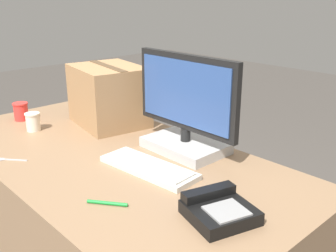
{
  "coord_description": "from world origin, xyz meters",
  "views": [
    {
      "loc": [
        1.34,
        -0.9,
        1.42
      ],
      "look_at": [
        0.22,
        0.15,
        0.89
      ],
      "focal_mm": 42.0,
      "sensor_mm": 36.0,
      "label": 1
    }
  ],
  "objects_px": {
    "keyboard": "(148,167)",
    "desk_phone": "(219,210)",
    "paper_cup_right": "(33,122)",
    "cardboard_box": "(109,95)",
    "pen_marker": "(107,203)",
    "spoon": "(6,159)",
    "paper_cup_left": "(21,111)",
    "monitor": "(186,114)"
  },
  "relations": [
    {
      "from": "paper_cup_right",
      "to": "pen_marker",
      "type": "relative_size",
      "value": 0.77
    },
    {
      "from": "paper_cup_left",
      "to": "cardboard_box",
      "type": "relative_size",
      "value": 0.22
    },
    {
      "from": "monitor",
      "to": "pen_marker",
      "type": "relative_size",
      "value": 4.61
    },
    {
      "from": "keyboard",
      "to": "spoon",
      "type": "height_order",
      "value": "keyboard"
    },
    {
      "from": "paper_cup_right",
      "to": "spoon",
      "type": "height_order",
      "value": "paper_cup_right"
    },
    {
      "from": "keyboard",
      "to": "paper_cup_right",
      "type": "distance_m",
      "value": 0.77
    },
    {
      "from": "cardboard_box",
      "to": "pen_marker",
      "type": "xyz_separation_m",
      "value": [
        0.7,
        -0.5,
        -0.15
      ]
    },
    {
      "from": "monitor",
      "to": "pen_marker",
      "type": "height_order",
      "value": "monitor"
    },
    {
      "from": "paper_cup_left",
      "to": "spoon",
      "type": "xyz_separation_m",
      "value": [
        0.48,
        -0.28,
        -0.05
      ]
    },
    {
      "from": "monitor",
      "to": "desk_phone",
      "type": "relative_size",
      "value": 2.31
    },
    {
      "from": "keyboard",
      "to": "pen_marker",
      "type": "bearing_deg",
      "value": -73.32
    },
    {
      "from": "cardboard_box",
      "to": "paper_cup_right",
      "type": "bearing_deg",
      "value": -115.66
    },
    {
      "from": "monitor",
      "to": "cardboard_box",
      "type": "bearing_deg",
      "value": -177.17
    },
    {
      "from": "spoon",
      "to": "paper_cup_right",
      "type": "bearing_deg",
      "value": -82.61
    },
    {
      "from": "spoon",
      "to": "pen_marker",
      "type": "distance_m",
      "value": 0.61
    },
    {
      "from": "spoon",
      "to": "pen_marker",
      "type": "bearing_deg",
      "value": 149.9
    },
    {
      "from": "cardboard_box",
      "to": "spoon",
      "type": "bearing_deg",
      "value": -80.53
    },
    {
      "from": "keyboard",
      "to": "spoon",
      "type": "relative_size",
      "value": 3.75
    },
    {
      "from": "keyboard",
      "to": "spoon",
      "type": "xyz_separation_m",
      "value": [
        -0.49,
        -0.38,
        -0.01
      ]
    },
    {
      "from": "paper_cup_right",
      "to": "paper_cup_left",
      "type": "bearing_deg",
      "value": 172.22
    },
    {
      "from": "spoon",
      "to": "paper_cup_left",
      "type": "bearing_deg",
      "value": -69.95
    },
    {
      "from": "paper_cup_left",
      "to": "paper_cup_right",
      "type": "height_order",
      "value": "paper_cup_left"
    },
    {
      "from": "keyboard",
      "to": "desk_phone",
      "type": "height_order",
      "value": "desk_phone"
    },
    {
      "from": "desk_phone",
      "to": "spoon",
      "type": "xyz_separation_m",
      "value": [
        -0.9,
        -0.31,
        -0.03
      ]
    },
    {
      "from": "monitor",
      "to": "paper_cup_right",
      "type": "xyz_separation_m",
      "value": [
        -0.71,
        -0.38,
        -0.12
      ]
    },
    {
      "from": "paper_cup_left",
      "to": "desk_phone",
      "type": "bearing_deg",
      "value": 1.37
    },
    {
      "from": "keyboard",
      "to": "paper_cup_left",
      "type": "xyz_separation_m",
      "value": [
        -0.97,
        -0.1,
        0.04
      ]
    },
    {
      "from": "monitor",
      "to": "paper_cup_left",
      "type": "relative_size",
      "value": 5.71
    },
    {
      "from": "paper_cup_left",
      "to": "paper_cup_right",
      "type": "relative_size",
      "value": 1.05
    },
    {
      "from": "paper_cup_left",
      "to": "cardboard_box",
      "type": "bearing_deg",
      "value": 40.52
    },
    {
      "from": "paper_cup_right",
      "to": "pen_marker",
      "type": "bearing_deg",
      "value": -9.76
    },
    {
      "from": "desk_phone",
      "to": "cardboard_box",
      "type": "xyz_separation_m",
      "value": [
        -1.0,
        0.29,
        0.13
      ]
    },
    {
      "from": "desk_phone",
      "to": "keyboard",
      "type": "bearing_deg",
      "value": -172.19
    },
    {
      "from": "desk_phone",
      "to": "paper_cup_right",
      "type": "relative_size",
      "value": 2.59
    },
    {
      "from": "paper_cup_right",
      "to": "cardboard_box",
      "type": "distance_m",
      "value": 0.41
    },
    {
      "from": "spoon",
      "to": "cardboard_box",
      "type": "xyz_separation_m",
      "value": [
        -0.1,
        0.61,
        0.15
      ]
    },
    {
      "from": "pen_marker",
      "to": "keyboard",
      "type": "bearing_deg",
      "value": -104.17
    },
    {
      "from": "cardboard_box",
      "to": "keyboard",
      "type": "bearing_deg",
      "value": -21.21
    },
    {
      "from": "monitor",
      "to": "keyboard",
      "type": "bearing_deg",
      "value": -79.5
    },
    {
      "from": "paper_cup_right",
      "to": "pen_marker",
      "type": "xyz_separation_m",
      "value": [
        0.87,
        -0.15,
        -0.04
      ]
    },
    {
      "from": "keyboard",
      "to": "desk_phone",
      "type": "relative_size",
      "value": 1.81
    },
    {
      "from": "monitor",
      "to": "paper_cup_right",
      "type": "height_order",
      "value": "monitor"
    }
  ]
}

